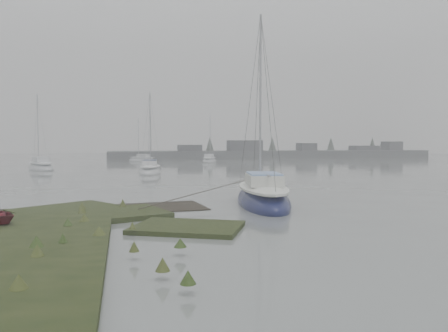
% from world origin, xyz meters
% --- Properties ---
extents(ground, '(160.00, 160.00, 0.00)m').
position_xyz_m(ground, '(0.00, 30.00, 0.00)').
color(ground, slate).
rests_on(ground, ground).
extents(far_shoreline, '(60.00, 8.00, 4.15)m').
position_xyz_m(far_shoreline, '(26.84, 61.90, 0.85)').
color(far_shoreline, '#4C4F51').
rests_on(far_shoreline, ground).
extents(sailboat_main, '(3.35, 7.17, 9.73)m').
position_xyz_m(sailboat_main, '(4.77, 4.47, 0.30)').
color(sailboat_main, '#13173E').
rests_on(sailboat_main, ground).
extents(sailboat_white, '(2.67, 6.07, 8.28)m').
position_xyz_m(sailboat_white, '(0.96, 26.53, 0.26)').
color(sailboat_white, silver).
rests_on(sailboat_white, ground).
extents(sailboat_far_a, '(4.33, 6.48, 8.73)m').
position_xyz_m(sailboat_far_a, '(-10.02, 34.66, 0.27)').
color(sailboat_far_a, '#A5A8AE').
rests_on(sailboat_far_a, ground).
extents(sailboat_far_b, '(3.70, 5.83, 7.83)m').
position_xyz_m(sailboat_far_b, '(11.01, 48.48, 0.24)').
color(sailboat_far_b, '#9DA1A7').
rests_on(sailboat_far_b, ground).
extents(sailboat_far_c, '(4.84, 4.82, 7.25)m').
position_xyz_m(sailboat_far_c, '(1.43, 53.55, 0.22)').
color(sailboat_far_c, silver).
rests_on(sailboat_far_c, ground).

